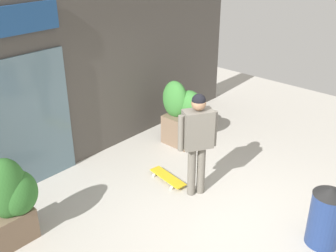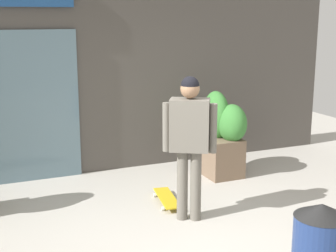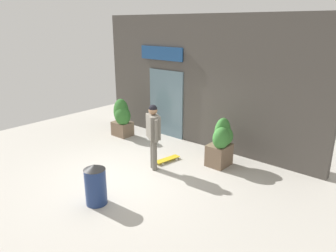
{
  "view_description": "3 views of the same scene",
  "coord_description": "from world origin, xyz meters",
  "px_view_note": "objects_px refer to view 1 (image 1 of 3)",
  "views": [
    {
      "loc": [
        -4.17,
        -2.75,
        3.86
      ],
      "look_at": [
        0.19,
        1.18,
        1.03
      ],
      "focal_mm": 43.33,
      "sensor_mm": 36.0,
      "label": 1
    },
    {
      "loc": [
        -2.18,
        -4.35,
        2.4
      ],
      "look_at": [
        0.19,
        1.18,
        1.03
      ],
      "focal_mm": 52.23,
      "sensor_mm": 36.0,
      "label": 2
    },
    {
      "loc": [
        5.45,
        -4.9,
        3.64
      ],
      "look_at": [
        0.19,
        1.18,
        1.03
      ],
      "focal_mm": 33.95,
      "sensor_mm": 36.0,
      "label": 3
    }
  ],
  "objects_px": {
    "skateboard": "(168,177)",
    "trash_bin": "(326,216)",
    "planter_box_left": "(181,111)",
    "planter_box_right": "(10,201)",
    "skateboarder": "(198,135)"
  },
  "relations": [
    {
      "from": "skateboard",
      "to": "trash_bin",
      "type": "bearing_deg",
      "value": -164.52
    },
    {
      "from": "skateboarder",
      "to": "planter_box_right",
      "type": "xyz_separation_m",
      "value": [
        -2.52,
        1.15,
        -0.42
      ]
    },
    {
      "from": "planter_box_right",
      "to": "trash_bin",
      "type": "xyz_separation_m",
      "value": [
        2.75,
        -3.16,
        -0.2
      ]
    },
    {
      "from": "skateboard",
      "to": "trash_bin",
      "type": "distance_m",
      "value": 2.63
    },
    {
      "from": "skateboard",
      "to": "planter_box_right",
      "type": "distance_m",
      "value": 2.61
    },
    {
      "from": "skateboard",
      "to": "trash_bin",
      "type": "height_order",
      "value": "trash_bin"
    },
    {
      "from": "planter_box_right",
      "to": "trash_bin",
      "type": "bearing_deg",
      "value": -48.93
    },
    {
      "from": "planter_box_left",
      "to": "trash_bin",
      "type": "bearing_deg",
      "value": -105.94
    },
    {
      "from": "planter_box_left",
      "to": "planter_box_right",
      "type": "distance_m",
      "value": 3.71
    },
    {
      "from": "skateboard",
      "to": "trash_bin",
      "type": "xyz_separation_m",
      "value": [
        0.27,
        -2.59,
        0.39
      ]
    },
    {
      "from": "skateboarder",
      "to": "planter_box_right",
      "type": "relative_size",
      "value": 1.34
    },
    {
      "from": "trash_bin",
      "to": "skateboarder",
      "type": "bearing_deg",
      "value": 96.68
    },
    {
      "from": "planter_box_left",
      "to": "trash_bin",
      "type": "distance_m",
      "value": 3.49
    },
    {
      "from": "skateboarder",
      "to": "skateboard",
      "type": "bearing_deg",
      "value": 33.97
    },
    {
      "from": "skateboard",
      "to": "planter_box_right",
      "type": "height_order",
      "value": "planter_box_right"
    }
  ]
}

